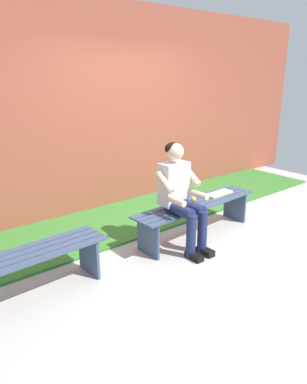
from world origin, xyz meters
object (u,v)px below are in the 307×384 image
(bench_near, at_px, (197,210))
(person_seated, at_px, (181,192))
(apple, at_px, (194,199))
(book_open, at_px, (219,194))
(bench_far, at_px, (7,271))

(bench_near, relative_size, person_seated, 1.50)
(apple, bearing_deg, book_open, -179.30)
(bench_near, distance_m, bench_far, 2.35)
(book_open, bearing_deg, bench_far, -1.51)
(apple, bearing_deg, person_seated, 21.59)
(person_seated, relative_size, apple, 17.15)
(person_seated, xyz_separation_m, apple, (-0.36, -0.14, -0.21))
(bench_near, distance_m, book_open, 0.49)
(bench_near, bearing_deg, book_open, -174.21)
(bench_near, xyz_separation_m, bench_far, (2.35, 0.00, 0.00))
(person_seated, relative_size, book_open, 2.98)
(bench_near, bearing_deg, apple, -63.82)
(apple, xyz_separation_m, book_open, (-0.49, -0.01, -0.03))
(bench_far, bearing_deg, apple, -178.97)
(bench_near, height_order, book_open, book_open)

